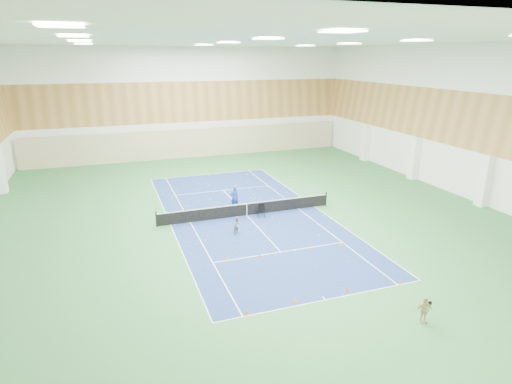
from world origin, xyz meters
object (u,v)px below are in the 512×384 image
child_apron (424,310)px  ball_cart (261,211)px  coach (234,197)px  child_court (237,225)px  tennis_net (247,208)px

child_apron → ball_cart: bearing=109.1°
coach → ball_cart: bearing=109.1°
child_court → child_apron: bearing=-99.0°
tennis_net → child_court: 3.37m
tennis_net → child_apron: (3.11, -14.86, 0.06)m
child_court → ball_cart: size_ratio=1.31×
child_court → ball_cart: (2.51, 2.36, -0.14)m
ball_cart → child_apron: bearing=-62.5°
tennis_net → child_court: size_ratio=10.75×
coach → child_court: coach is taller
child_court → ball_cart: child_court is taller
child_apron → tennis_net: bearing=112.1°
tennis_net → ball_cart: bearing=-33.9°
coach → ball_cart: coach is taller
child_apron → ball_cart: (-2.22, 14.26, -0.16)m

